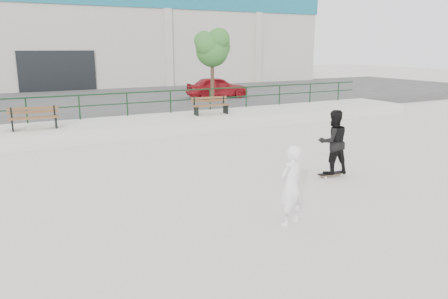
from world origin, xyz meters
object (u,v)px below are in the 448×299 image
bench_left (34,118)px  seated_skater (291,186)px  bench_right (211,106)px  skateboard (331,174)px  red_car (217,87)px  tree (213,47)px  standing_skater (333,142)px

bench_left → seated_skater: (3.65, -10.65, -0.09)m
bench_right → skateboard: (-0.65, -8.68, -0.81)m
red_car → skateboard: (-3.90, -14.35, -1.04)m
bench_right → red_car: (3.26, 5.68, 0.23)m
skateboard → seated_skater: size_ratio=0.49×
bench_right → seated_skater: 11.42m
bench_right → seated_skater: seated_skater is taller
red_car → bench_left: bearing=127.0°
red_car → seated_skater: (-6.88, -16.51, -0.31)m
tree → standing_skater: tree is taller
bench_left → tree: bearing=27.8°
tree → skateboard: (-2.87, -12.88, -3.37)m
red_car → standing_skater: bearing=172.7°
bench_right → standing_skater: 8.70m
standing_skater → seated_skater: size_ratio=1.07×
red_car → seated_skater: bearing=165.3°
bench_left → red_car: bearing=32.1°
standing_skater → skateboard: bearing=13.1°
bench_left → seated_skater: seated_skater is taller
skateboard → red_car: bearing=77.5°
standing_skater → tree: bearing=-89.5°
bench_left → skateboard: size_ratio=2.25×
bench_right → seated_skater: bearing=-104.0°
tree → standing_skater: 13.43m
seated_skater → tree: bearing=-125.0°
skateboard → seated_skater: 3.75m
bench_left → red_car: size_ratio=0.49×
red_car → standing_skater: (-3.90, -14.35, -0.16)m
tree → seated_skater: (-5.85, -15.03, -2.64)m
red_car → tree: bearing=152.9°
tree → skateboard: 13.62m
seated_skater → bench_right: bearing=-122.3°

